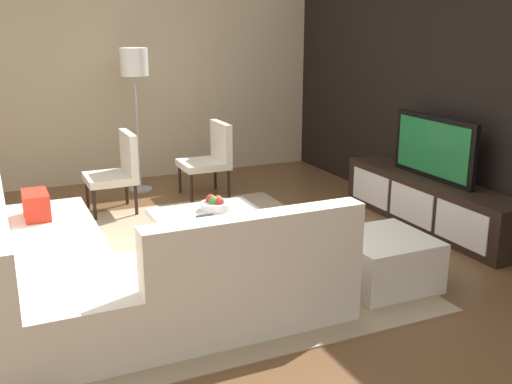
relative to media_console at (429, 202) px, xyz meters
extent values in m
plane|color=brown|center=(0.00, -2.40, -0.25)|extent=(14.00, 14.00, 0.00)
cube|color=black|center=(0.00, 0.30, 1.15)|extent=(6.40, 0.12, 2.80)
cube|color=#C6B28E|center=(-3.20, -2.20, 1.15)|extent=(0.12, 5.20, 2.80)
cube|color=tan|center=(-0.10, -2.40, -0.24)|extent=(3.41, 2.76, 0.01)
cube|color=black|center=(0.00, 0.00, 0.00)|extent=(2.27, 0.46, 0.50)
cube|color=white|center=(-0.70, -0.23, 0.00)|extent=(0.64, 0.01, 0.35)
cube|color=white|center=(0.00, -0.23, 0.00)|extent=(0.64, 0.01, 0.35)
cube|color=white|center=(0.70, -0.23, 0.00)|extent=(0.64, 0.01, 0.35)
cube|color=black|center=(0.00, 0.00, 0.56)|extent=(1.13, 0.05, 0.63)
cube|color=#1E7238|center=(0.00, -0.03, 0.56)|extent=(1.01, 0.01, 0.53)
cube|color=silver|center=(0.20, -3.70, -0.03)|extent=(2.42, 0.85, 0.44)
cube|color=silver|center=(0.98, -2.52, -0.03)|extent=(0.85, 1.50, 0.44)
cube|color=silver|center=(1.32, -2.52, 0.40)|extent=(0.18, 1.50, 0.42)
cube|color=red|center=(-0.52, -3.70, 0.30)|extent=(0.36, 0.20, 0.22)
cube|color=red|center=(0.98, -2.15, 0.22)|extent=(0.60, 0.44, 0.06)
cube|color=black|center=(-0.10, -2.30, -0.08)|extent=(0.75, 0.76, 0.33)
cube|color=white|center=(-0.10, -2.30, 0.10)|extent=(0.94, 0.95, 0.05)
cylinder|color=black|center=(-2.03, -3.06, -0.06)|extent=(0.04, 0.04, 0.38)
cylinder|color=black|center=(-1.57, -3.06, -0.06)|extent=(0.04, 0.04, 0.38)
cylinder|color=black|center=(-2.03, -2.63, -0.06)|extent=(0.04, 0.04, 0.38)
cylinder|color=black|center=(-1.57, -2.63, -0.06)|extent=(0.04, 0.04, 0.38)
cube|color=silver|center=(-1.80, -2.85, 0.13)|extent=(0.54, 0.52, 0.08)
cube|color=silver|center=(-1.80, -2.63, 0.40)|extent=(0.54, 0.08, 0.45)
cylinder|color=#A5A5AA|center=(-2.53, -2.34, -0.24)|extent=(0.28, 0.28, 0.02)
cylinder|color=#A5A5AA|center=(-2.53, -2.34, 0.46)|extent=(0.03, 0.03, 1.37)
cylinder|color=white|center=(-2.53, -2.34, 1.31)|extent=(0.32, 0.32, 0.32)
cube|color=silver|center=(0.97, -1.27, -0.05)|extent=(0.70, 0.70, 0.40)
cylinder|color=silver|center=(-0.28, -2.20, 0.17)|extent=(0.28, 0.28, 0.07)
sphere|color=#B23326|center=(-0.23, -2.18, 0.22)|extent=(0.08, 0.08, 0.08)
sphere|color=#4C8C33|center=(-0.27, -2.17, 0.22)|extent=(0.08, 0.08, 0.08)
sphere|color=#B23326|center=(-0.30, -2.17, 0.22)|extent=(0.08, 0.08, 0.08)
sphere|color=#B23326|center=(-0.33, -2.23, 0.22)|extent=(0.09, 0.09, 0.09)
sphere|color=#4C8C33|center=(-0.27, -2.22, 0.22)|extent=(0.09, 0.09, 0.09)
cylinder|color=black|center=(-2.23, -1.93, -0.06)|extent=(0.04, 0.04, 0.38)
cylinder|color=black|center=(-1.78, -1.93, -0.06)|extent=(0.04, 0.04, 0.38)
cylinder|color=black|center=(-2.23, -1.48, -0.06)|extent=(0.04, 0.04, 0.38)
cylinder|color=black|center=(-1.78, -1.48, -0.06)|extent=(0.04, 0.04, 0.38)
cube|color=silver|center=(-2.00, -1.70, 0.13)|extent=(0.53, 0.54, 0.08)
cube|color=silver|center=(-2.00, -1.48, 0.40)|extent=(0.53, 0.08, 0.45)
cube|color=#CCB78C|center=(0.12, -2.42, 0.14)|extent=(0.21, 0.16, 0.03)
cube|color=#CCB78C|center=(0.13, -2.42, 0.17)|extent=(0.18, 0.15, 0.03)
cube|color=#1E232D|center=(0.11, -2.42, 0.20)|extent=(0.15, 0.15, 0.02)
camera|label=1|loc=(4.55, -3.99, 1.76)|focal=41.99mm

